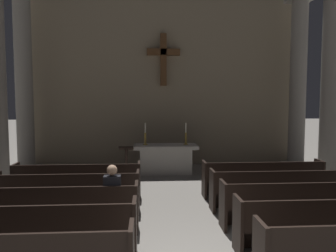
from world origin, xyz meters
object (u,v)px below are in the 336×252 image
pew_right_row_2 (330,224)px  column_right_fourth (298,86)px  pew_left_row_5 (78,181)px  pew_right_row_4 (279,189)px  column_right_third (331,83)px  pew_left_row_4 (68,193)px  pew_left_row_3 (55,209)px  altar (166,158)px  candlestick_left (145,138)px  column_left_fourth (24,85)px  pew_right_row_3 (300,204)px  lectern (126,165)px  lone_worshipper (113,196)px  pew_right_row_5 (263,178)px  pew_left_row_2 (36,231)px  candlestick_right (186,137)px

pew_right_row_2 → column_right_fourth: bearing=69.3°
pew_left_row_5 → pew_right_row_4: bearing=-12.5°
pew_right_row_4 → pew_left_row_5: bearing=167.5°
pew_left_row_5 → column_right_third: size_ratio=0.50×
pew_right_row_4 → pew_left_row_4: bearing=180.0°
pew_right_row_4 → column_right_fourth: bearing=61.1°
pew_left_row_3 → column_right_fourth: (7.33, 5.62, 2.59)m
pew_right_row_4 → altar: 4.61m
pew_right_row_2 → altar: (-2.40, 6.07, 0.06)m
candlestick_left → column_left_fourth: bearing=171.6°
pew_right_row_3 → lectern: bearing=134.1°
pew_right_row_3 → lectern: (-3.68, 3.80, 0.07)m
lone_worshipper → altar: bearing=75.3°
pew_left_row_4 → column_right_fourth: column_right_fourth is taller
lone_worshipper → column_right_fourth: bearing=41.9°
pew_right_row_5 → pew_left_row_3: bearing=-156.1°
pew_right_row_3 → altar: 5.55m
pew_left_row_3 → column_right_third: (7.33, 3.42, 2.59)m
column_left_fourth → pew_left_row_4: bearing=-61.1°
pew_right_row_4 → column_left_fourth: size_ratio=0.50×
candlestick_left → altar: bearing=-0.0°
pew_left_row_2 → pew_right_row_3: size_ratio=1.00×
candlestick_right → pew_right_row_3: bearing=-71.2°
column_right_third → candlestick_right: 4.86m
pew_left_row_5 → column_right_third: column_right_third is taller
pew_left_row_2 → lone_worshipper: bearing=45.1°
pew_right_row_3 → lone_worshipper: bearing=179.4°
pew_left_row_4 → pew_left_row_5: bearing=90.0°
pew_right_row_3 → column_right_fourth: size_ratio=0.50×
pew_right_row_5 → candlestick_left: bearing=137.2°
column_right_fourth → lectern: (-6.20, -1.82, -2.52)m
altar → lone_worshipper: lone_worshipper is taller
pew_left_row_5 → candlestick_left: 3.43m
pew_left_row_5 → lectern: (1.12, 1.68, 0.07)m
altar → lectern: (-1.28, -1.20, 0.01)m
altar → candlestick_right: bearing=0.0°
lectern → lone_worshipper: bearing=-90.4°
candlestick_left → lone_worshipper: (-0.60, -4.96, -0.56)m
altar → pew_left_row_4: bearing=-121.4°
candlestick_left → lectern: bearing=-115.8°
altar → pew_right_row_2: bearing=-68.4°
column_left_fourth → candlestick_right: column_left_fourth is taller
pew_left_row_4 → lone_worshipper: bearing=-43.0°
pew_left_row_2 → pew_right_row_5: bearing=33.6°
pew_left_row_2 → pew_left_row_3: bearing=90.0°
pew_left_row_2 → pew_right_row_4: 5.26m
lone_worshipper → pew_left_row_4: bearing=137.0°
pew_right_row_5 → column_right_third: column_right_third is taller
pew_left_row_5 → pew_left_row_3: bearing=-90.0°
column_right_third → pew_left_row_5: bearing=-170.0°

